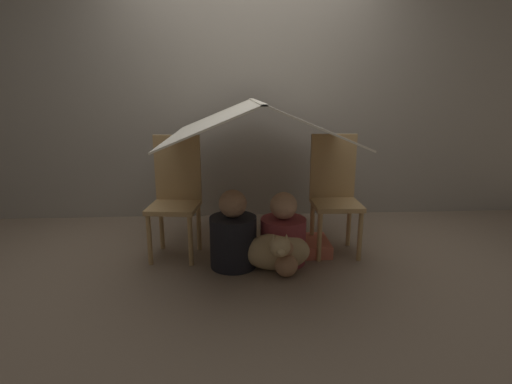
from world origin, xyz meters
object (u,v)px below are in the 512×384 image
at_px(chair_right, 335,191).
at_px(dog, 277,251).
at_px(person_front, 233,236).
at_px(person_second, 283,235).
at_px(chair_left, 176,193).

distance_m(chair_right, dog, 0.72).
distance_m(person_front, person_second, 0.38).
bearing_deg(person_second, person_front, -173.07).
bearing_deg(chair_right, dog, -141.79).
xyz_separation_m(chair_right, person_second, (-0.44, -0.23, -0.28)).
bearing_deg(chair_right, person_second, -151.84).
distance_m(chair_left, person_front, 0.58).
xyz_separation_m(person_second, dog, (-0.06, -0.16, -0.07)).
distance_m(chair_right, person_second, 0.57).
bearing_deg(dog, chair_right, 37.54).
relative_size(chair_right, person_front, 1.61).
xyz_separation_m(person_front, dog, (0.31, -0.11, -0.08)).
distance_m(chair_left, person_second, 0.89).
bearing_deg(chair_left, dog, -19.90).
relative_size(chair_left, person_front, 1.61).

